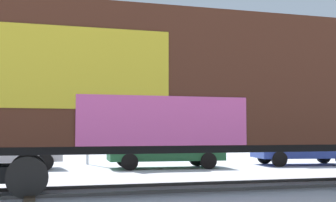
{
  "coord_description": "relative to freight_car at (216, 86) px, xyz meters",
  "views": [
    {
      "loc": [
        -3.24,
        -11.55,
        1.46
      ],
      "look_at": [
        -0.13,
        1.36,
        2.34
      ],
      "focal_mm": 49.44,
      "sensor_mm": 36.0,
      "label": 1
    }
  ],
  "objects": [
    {
      "name": "ground_plane",
      "position": [
        -0.85,
        0.0,
        -2.66
      ],
      "size": [
        260.0,
        260.0,
        0.0
      ],
      "primitive_type": "plane",
      "color": "silver"
    },
    {
      "name": "freight_car",
      "position": [
        0.0,
        0.0,
        0.0
      ],
      "size": [
        17.93,
        3.78,
        4.56
      ],
      "color": "#472316",
      "rests_on": "ground_plane"
    },
    {
      "name": "parked_car_green",
      "position": [
        0.13,
        6.6,
        -1.79
      ],
      "size": [
        4.59,
        1.99,
        1.74
      ],
      "color": "#1E5933",
      "rests_on": "ground_plane"
    },
    {
      "name": "hillside",
      "position": [
        -0.87,
        60.34,
        2.99
      ],
      "size": [
        111.33,
        40.17,
        15.68
      ],
      "color": "silver",
      "rests_on": "ground_plane"
    },
    {
      "name": "track",
      "position": [
        0.26,
        0.01,
        -2.62
      ],
      "size": [
        60.01,
        4.06,
        0.08
      ],
      "color": "#4C4742",
      "rests_on": "ground_plane"
    },
    {
      "name": "flagpole",
      "position": [
        -2.48,
        9.5,
        2.04
      ],
      "size": [
        1.37,
        0.43,
        7.34
      ],
      "color": "silver",
      "rests_on": "ground_plane"
    },
    {
      "name": "parked_car_blue",
      "position": [
        6.41,
        6.91,
        -1.82
      ],
      "size": [
        4.34,
        2.36,
        1.67
      ],
      "color": "navy",
      "rests_on": "ground_plane"
    },
    {
      "name": "parked_car_silver",
      "position": [
        -6.05,
        7.2,
        -1.84
      ],
      "size": [
        4.29,
        2.31,
        1.65
      ],
      "color": "#B7BABF",
      "rests_on": "ground_plane"
    }
  ]
}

